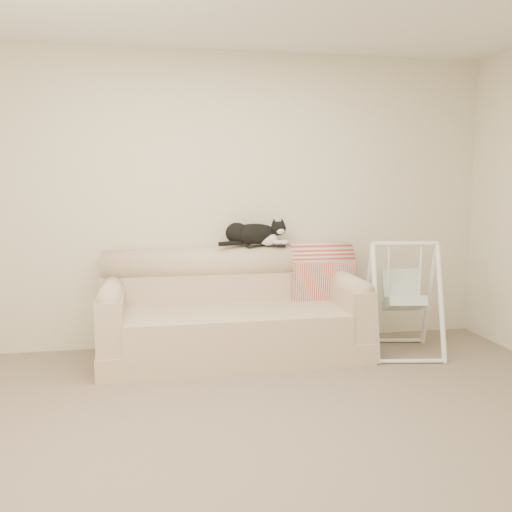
{
  "coord_description": "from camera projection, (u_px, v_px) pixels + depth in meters",
  "views": [
    {
      "loc": [
        -0.63,
        -3.08,
        1.51
      ],
      "look_at": [
        0.22,
        1.27,
        0.9
      ],
      "focal_mm": 40.0,
      "sensor_mm": 36.0,
      "label": 1
    }
  ],
  "objects": [
    {
      "name": "remote_b",
      "position": [
        276.0,
        245.0,
        5.08
      ],
      "size": [
        0.18,
        0.09,
        0.02
      ],
      "color": "black",
      "rests_on": "sofa"
    },
    {
      "name": "sofa",
      "position": [
        232.0,
        314.0,
        4.86
      ],
      "size": [
        2.2,
        0.93,
        0.9
      ],
      "color": "tan",
      "rests_on": "ground"
    },
    {
      "name": "ground_plane",
      "position": [
        261.0,
        439.0,
        3.32
      ],
      "size": [
        5.0,
        5.0,
        0.0
      ],
      "primitive_type": "plane",
      "color": "#776655",
      "rests_on": "ground"
    },
    {
      "name": "remote_a",
      "position": [
        256.0,
        245.0,
        5.06
      ],
      "size": [
        0.18,
        0.12,
        0.03
      ],
      "color": "black",
      "rests_on": "sofa"
    },
    {
      "name": "throw_blanket",
      "position": [
        320.0,
        264.0,
        5.19
      ],
      "size": [
        0.57,
        0.38,
        0.58
      ],
      "color": "red",
      "rests_on": "sofa"
    },
    {
      "name": "room_shell",
      "position": [
        261.0,
        174.0,
        3.11
      ],
      "size": [
        5.04,
        4.04,
        2.6
      ],
      "color": "beige",
      "rests_on": "ground"
    },
    {
      "name": "tuxedo_cat",
      "position": [
        254.0,
        234.0,
        5.05
      ],
      "size": [
        0.63,
        0.24,
        0.25
      ],
      "color": "black",
      "rests_on": "sofa"
    },
    {
      "name": "baby_swing",
      "position": [
        403.0,
        297.0,
        4.89
      ],
      "size": [
        0.69,
        0.72,
        0.98
      ],
      "color": "white",
      "rests_on": "ground"
    }
  ]
}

